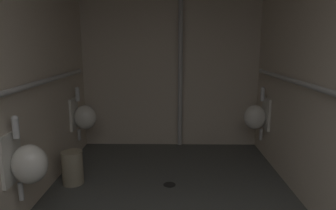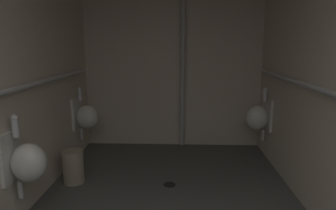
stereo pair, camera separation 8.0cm
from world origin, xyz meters
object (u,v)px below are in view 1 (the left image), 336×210
Objects in this scene: urinal_left_mid at (27,163)px; urinal_left_far at (84,117)px; standpipe_back_wall at (180,62)px; floor_drain at (169,184)px; waste_bin at (73,168)px; urinal_right_mid at (256,116)px.

urinal_left_mid and urinal_left_far have the same top height.
urinal_left_far is at bearing 90.00° from urinal_left_mid.
standpipe_back_wall is 1.90m from floor_drain.
urinal_left_far is 0.29× the size of standpipe_back_wall.
waste_bin is at bearing -133.32° from standpipe_back_wall.
urinal_left_mid reaches higher than floor_drain.
standpipe_back_wall is 18.41× the size of floor_drain.
standpipe_back_wall reaches higher than urinal_left_mid.
standpipe_back_wall reaches higher than floor_drain.
urinal_left_mid is at bearing -121.69° from standpipe_back_wall.
waste_bin is at bearing -159.28° from urinal_right_mid.
urinal_left_mid is 1.57m from floor_drain.
standpipe_back_wall is 2.15m from waste_bin.
standpipe_back_wall is at bearing 156.32° from urinal_right_mid.
waste_bin is at bearing 178.69° from floor_drain.
floor_drain is (-0.15, -1.36, -1.31)m from standpipe_back_wall.
urinal_left_mid is 2.96m from urinal_right_mid.
waste_bin is (-2.31, -0.87, -0.40)m from urinal_right_mid.
urinal_right_mid is at bearing -23.68° from standpipe_back_wall.
urinal_left_mid reaches higher than waste_bin.
standpipe_back_wall is at bearing 20.54° from urinal_left_far.
urinal_right_mid is 1.36m from standpipe_back_wall.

